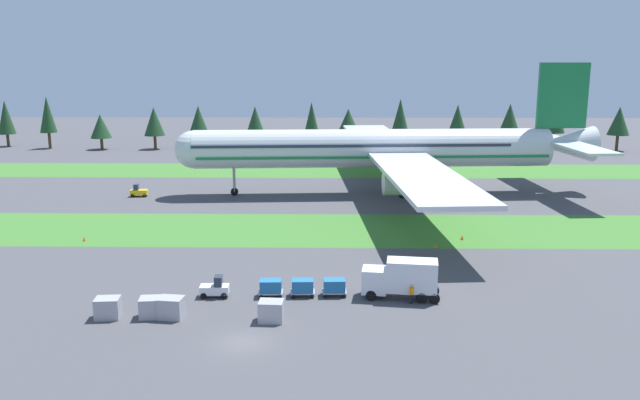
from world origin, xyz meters
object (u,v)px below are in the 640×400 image
Objects in this scene: cargo_dolly_lead at (271,287)px; taxiway_marker_0 at (436,245)px; catering_truck at (402,277)px; uld_container_0 at (108,308)px; ground_crew_marshaller at (412,293)px; uld_container_1 at (152,307)px; baggage_tug at (215,288)px; uld_container_2 at (171,308)px; uld_container_3 at (271,311)px; airliner at (387,148)px; taxiway_marker_2 at (462,237)px; taxiway_marker_1 at (84,239)px; cargo_dolly_third at (334,286)px; cargo_dolly_second at (303,286)px; pushback_tractor at (139,191)px.

cargo_dolly_lead reaches higher than taxiway_marker_0.
uld_container_0 is (-24.94, -5.05, -1.09)m from catering_truck.
ground_crew_marshaller is 22.32m from uld_container_1.
uld_container_0 is at bearing 119.58° from baggage_tug.
uld_container_0 is 1.00× the size of uld_container_2.
uld_container_0 reaches higher than uld_container_3.
uld_container_0 reaches higher than taxiway_marker_0.
airliner is at bearing 75.22° from uld_container_3.
taxiway_marker_2 is at bearing 23.09° from ground_crew_marshaller.
cargo_dolly_third is at bearing -30.87° from taxiway_marker_1.
catering_truck reaches higher than ground_crew_marshaller.
cargo_dolly_second is 0.31× the size of catering_truck.
uld_container_0 is 13.67m from uld_container_3.
taxiway_marker_2 is at bearing 35.68° from uld_container_0.
uld_container_2 is (17.15, -49.17, 0.07)m from pushback_tractor.
uld_container_1 reaches higher than cargo_dolly_third.
cargo_dolly_lead is 1.00× the size of cargo_dolly_second.
catering_truck is 17.31m from taxiway_marker_0.
taxiway_marker_1 is at bearing 107.22° from ground_crew_marshaller.
taxiway_marker_2 is (45.07, 1.38, 0.01)m from taxiway_marker_1.
airliner is 36.30× the size of cargo_dolly_second.
uld_container_3 is at bearing 136.28° from cargo_dolly_third.
airliner reaches higher than uld_container_0.
airliner is 59.24m from uld_container_0.
airliner is 36.30× the size of cargo_dolly_lead.
uld_container_0 is at bearing 103.83° from cargo_dolly_third.
cargo_dolly_second is 2.90m from cargo_dolly_third.
baggage_tug reaches higher than uld_container_3.
cargo_dolly_second reaches higher than taxiway_marker_0.
taxiway_marker_2 is (46.18, -24.62, -0.52)m from pushback_tractor.
pushback_tractor is at bearing 27.09° from cargo_dolly_lead.
airliner reaches higher than taxiway_marker_2.
ground_crew_marshaller is at bearing -143.64° from catering_truck.
catering_truck is 4.13× the size of ground_crew_marshaller.
catering_truck is 3.60× the size of uld_container_1.
uld_container_1 reaches higher than taxiway_marker_2.
taxiway_marker_1 is 0.97× the size of taxiway_marker_2.
uld_container_0 is 1.00× the size of uld_container_3.
ground_crew_marshaller is at bearing -105.72° from taxiway_marker_0.
cargo_dolly_lead is (5.02, 0.22, 0.10)m from baggage_tug.
catering_truck reaches higher than cargo_dolly_third.
baggage_tug reaches higher than cargo_dolly_lead.
ground_crew_marshaller is 20.72m from uld_container_2.
baggage_tug is 7.93m from cargo_dolly_second.
airliner reaches higher than uld_container_2.
pushback_tractor is 52.34m from taxiway_marker_2.
cargo_dolly_third is at bearing 19.13° from uld_container_1.
uld_container_0 is (-27.52, -52.05, -6.56)m from airliner.
cargo_dolly_second is at bearing -90.00° from baggage_tug.
uld_container_0 is 3.45× the size of taxiway_marker_2.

